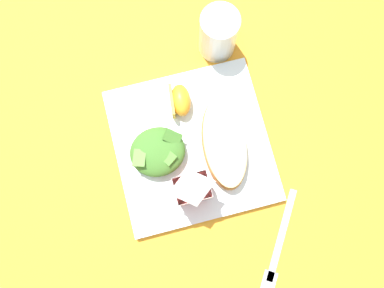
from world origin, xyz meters
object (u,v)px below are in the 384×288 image
at_px(cheesy_pizza_bread, 224,143).
at_px(milk_carton, 192,189).
at_px(orange_wedge_front, 180,100).
at_px(green_salad_pile, 157,150).
at_px(metal_fork, 278,248).
at_px(white_plate, 192,146).
at_px(drinking_clear_cup, 218,34).

xyz_separation_m(cheesy_pizza_bread, milk_carton, (0.08, 0.07, 0.04)).
bearing_deg(orange_wedge_front, green_salad_pile, 51.88).
height_order(cheesy_pizza_bread, metal_fork, cheesy_pizza_bread).
distance_m(white_plate, orange_wedge_front, 0.09).
distance_m(green_salad_pile, drinking_clear_cup, 0.24).
xyz_separation_m(green_salad_pile, orange_wedge_front, (-0.06, -0.08, -0.00)).
height_order(green_salad_pile, milk_carton, milk_carton).
distance_m(milk_carton, drinking_clear_cup, 0.29).
height_order(white_plate, drinking_clear_cup, drinking_clear_cup).
height_order(white_plate, green_salad_pile, green_salad_pile).
distance_m(cheesy_pizza_bread, orange_wedge_front, 0.11).
relative_size(white_plate, milk_carton, 2.55).
height_order(white_plate, cheesy_pizza_bread, cheesy_pizza_bread).
bearing_deg(cheesy_pizza_bread, green_salad_pile, -8.83).
bearing_deg(drinking_clear_cup, milk_carton, 65.95).
distance_m(cheesy_pizza_bread, milk_carton, 0.11).
xyz_separation_m(green_salad_pile, metal_fork, (-0.17, 0.22, -0.03)).
height_order(cheesy_pizza_bread, drinking_clear_cup, drinking_clear_cup).
distance_m(white_plate, milk_carton, 0.11).
relative_size(orange_wedge_front, drinking_clear_cup, 0.60).
relative_size(white_plate, drinking_clear_cup, 2.62).
xyz_separation_m(orange_wedge_front, drinking_clear_cup, (-0.10, -0.10, 0.02)).
xyz_separation_m(white_plate, metal_fork, (-0.10, 0.22, -0.01)).
bearing_deg(green_salad_pile, metal_fork, 126.76).
bearing_deg(white_plate, drinking_clear_cup, -117.98).
relative_size(cheesy_pizza_bread, metal_fork, 1.05).
relative_size(cheesy_pizza_bread, milk_carton, 1.62).
bearing_deg(white_plate, green_salad_pile, -3.70).
bearing_deg(green_salad_pile, white_plate, 176.30).
xyz_separation_m(cheesy_pizza_bread, orange_wedge_front, (0.06, -0.10, 0.00)).
bearing_deg(drinking_clear_cup, green_salad_pile, 48.03).
relative_size(cheesy_pizza_bread, green_salad_pile, 1.76).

